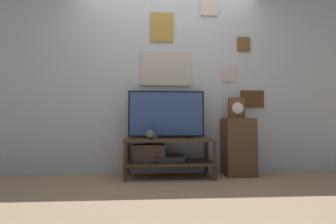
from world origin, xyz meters
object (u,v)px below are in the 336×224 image
Objects in this scene: mantel_clock at (236,108)px; vase_slim_bronze at (155,129)px; vase_round_glass at (150,135)px; television at (166,114)px.

vase_slim_bronze is at bearing -174.74° from mantel_clock.
vase_round_glass is 0.49× the size of vase_slim_bronze.
vase_round_glass is (-0.21, -0.25, -0.26)m from television.
mantel_clock is (1.15, 0.26, 0.34)m from vase_round_glass.
vase_slim_bronze is at bearing -147.49° from television.
vase_slim_bronze is (0.06, 0.16, 0.06)m from vase_round_glass.
television is at bearing 32.51° from vase_slim_bronze.
television reaches higher than vase_slim_bronze.
television is 0.27m from vase_slim_bronze.
vase_round_glass is 0.41× the size of mantel_clock.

